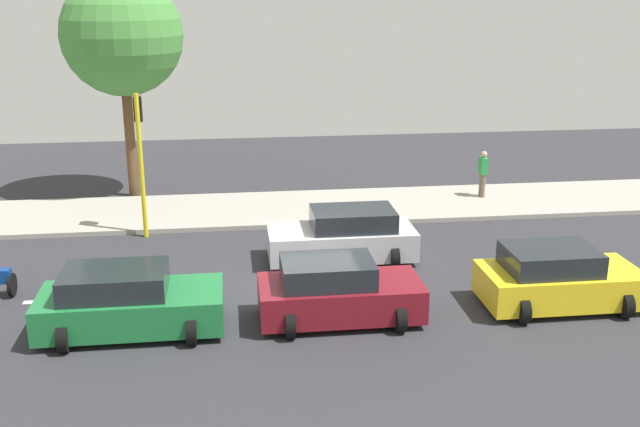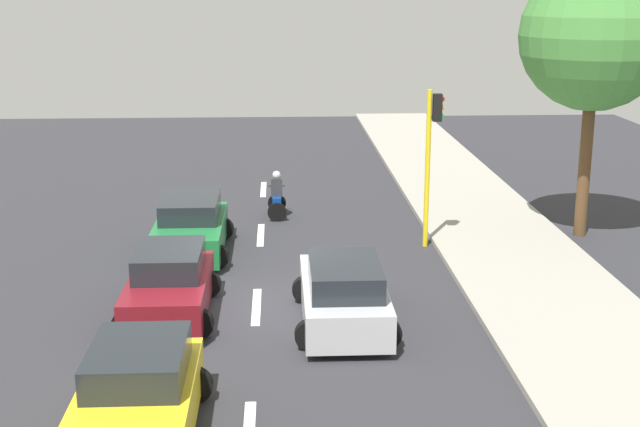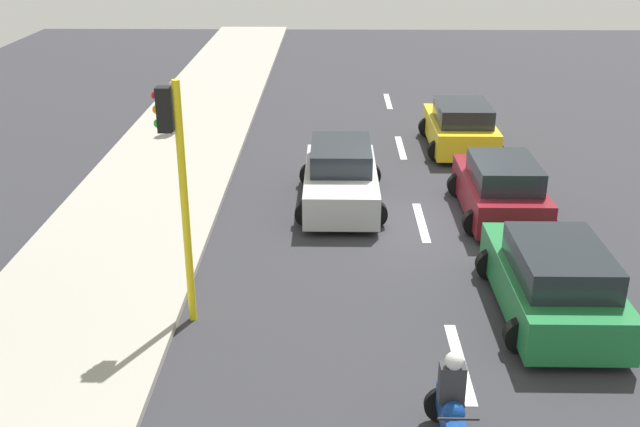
% 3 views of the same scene
% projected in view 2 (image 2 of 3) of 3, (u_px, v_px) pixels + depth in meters
% --- Properties ---
extents(ground_plane, '(40.00, 60.00, 0.10)m').
position_uv_depth(ground_plane, '(256.00, 309.00, 20.32)').
color(ground_plane, '#2D2D33').
extents(sidewalk, '(4.00, 60.00, 0.15)m').
position_uv_depth(sidewalk, '(551.00, 299.00, 20.62)').
color(sidewalk, '#9E998E').
rests_on(sidewalk, ground).
extents(lane_stripe_mid, '(0.20, 2.40, 0.01)m').
position_uv_depth(lane_stripe_mid, '(256.00, 307.00, 20.30)').
color(lane_stripe_mid, white).
rests_on(lane_stripe_mid, ground).
extents(lane_stripe_south, '(0.20, 2.40, 0.01)m').
position_uv_depth(lane_stripe_south, '(261.00, 235.00, 26.10)').
color(lane_stripe_south, white).
rests_on(lane_stripe_south, ground).
extents(lane_stripe_far_south, '(0.20, 2.40, 0.01)m').
position_uv_depth(lane_stripe_far_south, '(263.00, 189.00, 31.89)').
color(lane_stripe_far_south, white).
rests_on(lane_stripe_far_south, ground).
extents(car_maroon, '(2.17, 3.81, 1.52)m').
position_uv_depth(car_maroon, '(169.00, 286.00, 19.61)').
color(car_maroon, maroon).
rests_on(car_maroon, ground).
extents(car_yellow_cab, '(2.29, 3.84, 1.52)m').
position_uv_depth(car_yellow_cab, '(138.00, 397.00, 14.34)').
color(car_yellow_cab, yellow).
rests_on(car_yellow_cab, ground).
extents(car_green, '(2.28, 4.12, 1.52)m').
position_uv_depth(car_green, '(190.00, 228.00, 24.24)').
color(car_green, '#1E7238').
rests_on(car_green, ground).
extents(car_silver, '(2.22, 4.17, 1.52)m').
position_uv_depth(car_silver, '(344.00, 295.00, 19.05)').
color(car_silver, '#B7B7BC').
rests_on(car_silver, ground).
extents(motorcycle, '(0.60, 1.30, 1.53)m').
position_uv_depth(motorcycle, '(277.00, 197.00, 28.01)').
color(motorcycle, black).
rests_on(motorcycle, ground).
extents(traffic_light_corner, '(0.49, 0.24, 4.50)m').
position_uv_depth(traffic_light_corner, '(432.00, 146.00, 24.26)').
color(traffic_light_corner, yellow).
rests_on(traffic_light_corner, ground).
extents(street_tree_north, '(4.28, 4.28, 8.03)m').
position_uv_depth(street_tree_north, '(595.00, 37.00, 24.61)').
color(street_tree_north, brown).
rests_on(street_tree_north, ground).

